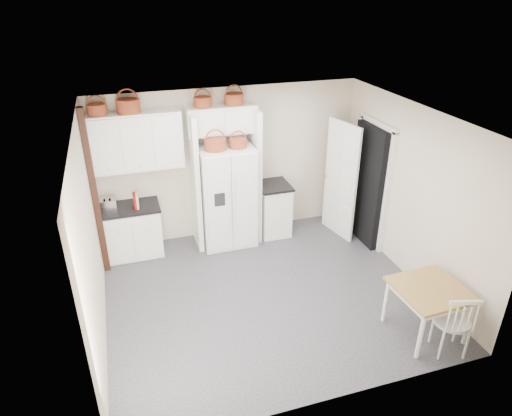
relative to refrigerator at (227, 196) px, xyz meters
name	(u,v)px	position (x,y,z in m)	size (l,w,h in m)	color
floor	(266,293)	(0.15, -1.64, -0.87)	(4.50, 4.50, 0.00)	#2D2D32
ceiling	(268,120)	(0.15, -1.64, 1.73)	(4.50, 4.50, 0.00)	white
wall_back	(229,163)	(0.15, 0.36, 0.43)	(4.50, 4.50, 0.00)	beige
wall_left	(90,241)	(-2.10, -1.64, 0.43)	(4.00, 4.00, 0.00)	beige
wall_right	(411,194)	(2.40, -1.64, 0.43)	(4.00, 4.00, 0.00)	beige
refrigerator	(227,196)	(0.00, 0.00, 0.00)	(0.89, 0.72, 1.73)	white
base_cab_left	(133,232)	(-1.59, 0.06, -0.45)	(0.90, 0.57, 0.84)	white
base_cab_right	(273,209)	(0.85, 0.06, -0.41)	(0.51, 0.62, 0.90)	white
dining_table	(426,310)	(1.85, -3.01, -0.52)	(0.83, 0.83, 0.69)	#A17E41
windsor_chair	(452,322)	(1.93, -3.39, -0.42)	(0.44, 0.40, 0.89)	white
counter_left	(129,208)	(-1.59, 0.06, -0.01)	(0.94, 0.61, 0.04)	black
counter_right	(273,185)	(0.85, 0.06, 0.06)	(0.55, 0.66, 0.04)	black
toaster	(108,205)	(-1.90, 0.01, 0.10)	(0.27, 0.16, 0.19)	silver
cookbook_red	(135,201)	(-1.49, -0.02, 0.13)	(0.04, 0.17, 0.25)	#940C0B
cookbook_cream	(137,201)	(-1.46, -0.02, 0.12)	(0.03, 0.15, 0.23)	beige
basket_upper_a	(97,110)	(-1.85, 0.19, 1.56)	(0.28, 0.28, 0.16)	brown
basket_upper_b	(128,106)	(-1.40, 0.19, 1.59)	(0.34, 0.34, 0.20)	brown
basket_bridge_a	(203,102)	(-0.29, 0.19, 1.56)	(0.28, 0.28, 0.16)	brown
basket_bridge_b	(234,99)	(0.21, 0.19, 1.57)	(0.31, 0.31, 0.18)	brown
basket_fridge_a	(215,145)	(-0.18, -0.10, 0.96)	(0.34, 0.34, 0.18)	brown
basket_fridge_b	(238,143)	(0.19, -0.10, 0.94)	(0.28, 0.28, 0.15)	brown
upper_cabinet	(136,141)	(-1.35, 0.19, 1.03)	(1.40, 0.34, 0.90)	white
bridge_cabinet	(221,120)	(0.00, 0.19, 1.26)	(1.12, 0.34, 0.45)	white
fridge_panel_left	(195,183)	(-0.51, 0.06, 0.28)	(0.08, 0.60, 2.30)	white
fridge_panel_right	(255,176)	(0.51, 0.06, 0.28)	(0.08, 0.60, 2.30)	white
trim_post	(95,195)	(-2.05, -0.29, 0.43)	(0.09, 0.09, 2.60)	black
doorway_void	(369,185)	(2.31, -0.64, 0.16)	(0.18, 0.85, 2.05)	black
door_slab	(341,180)	(1.95, -0.31, 0.16)	(0.80, 0.04, 2.05)	white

